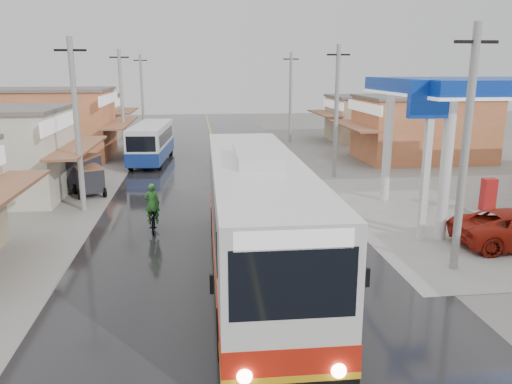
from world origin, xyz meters
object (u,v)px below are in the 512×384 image
at_px(second_bus, 151,142).
at_px(tricycle_far, 81,171).
at_px(cyclist, 153,215).
at_px(tricycle_near, 89,179).
at_px(coach_bus, 257,217).

distance_m(second_bus, tricycle_far, 8.66).
xyz_separation_m(cyclist, tricycle_far, (-4.58, 7.95, 0.40)).
bearing_deg(tricycle_far, tricycle_near, -49.38).
relative_size(tricycle_near, tricycle_far, 0.82).
distance_m(coach_bus, tricycle_far, 15.50).
bearing_deg(tricycle_far, cyclist, -46.34).
xyz_separation_m(second_bus, tricycle_far, (-3.24, -8.02, -0.38)).
bearing_deg(tricycle_near, second_bus, 50.79).
distance_m(cyclist, tricycle_far, 9.19).
bearing_deg(tricycle_near, cyclist, -83.60).
bearing_deg(cyclist, coach_bus, -57.16).
height_order(coach_bus, tricycle_near, coach_bus).
bearing_deg(cyclist, second_bus, 91.71).
height_order(coach_bus, cyclist, coach_bus).
bearing_deg(cyclist, tricycle_near, 117.49).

